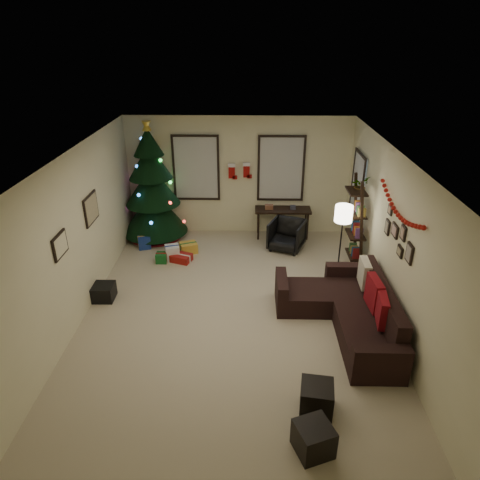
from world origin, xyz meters
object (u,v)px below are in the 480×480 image
Objects in this scene: christmas_tree at (152,190)px; bookshelf at (357,228)px; desk at (283,212)px; desk_chair at (287,235)px; sofa at (349,311)px.

bookshelf is (4.21, -1.57, -0.19)m from christmas_tree.
desk_chair is (0.05, -0.65, -0.27)m from desk.
bookshelf reaches higher than sofa.
christmas_tree is 3.14m from desk_chair.
christmas_tree reaches higher than desk.
bookshelf is (1.29, -1.63, 0.35)m from desk.
christmas_tree reaches higher than bookshelf.
bookshelf is at bearing -51.77° from desk.
sofa is 3.74× the size of desk_chair.
christmas_tree is 1.11× the size of sofa.
desk is 0.71m from desk_chair.
bookshelf reaches higher than desk.
desk_chair is 0.34× the size of bookshelf.
christmas_tree is at bearing -178.72° from desk.
sofa is at bearing -51.55° from desk_chair.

